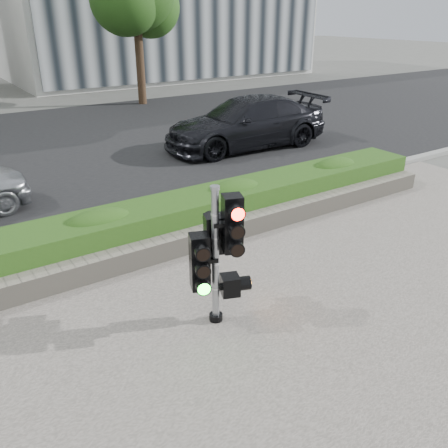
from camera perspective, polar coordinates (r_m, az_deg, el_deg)
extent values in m
plane|color=#51514C|center=(6.77, 3.16, -9.72)|extent=(120.00, 120.00, 0.00)
cube|color=#9E9389|center=(5.45, 20.22, -21.34)|extent=(16.00, 11.00, 0.03)
cube|color=black|center=(15.34, -19.93, 8.52)|extent=(60.00, 13.00, 0.02)
cube|color=gray|center=(9.14, -8.67, -0.10)|extent=(60.00, 0.25, 0.12)
cube|color=gray|center=(8.06, -4.87, -2.23)|extent=(12.00, 0.32, 0.34)
cube|color=#508829|center=(8.51, -7.04, 0.42)|extent=(12.00, 1.00, 0.68)
cylinder|color=black|center=(21.96, -10.07, 18.64)|extent=(0.36, 0.36, 3.58)
sphere|color=#1B3D11|center=(22.48, -8.92, 24.40)|extent=(2.56, 2.56, 2.56)
cylinder|color=black|center=(6.40, -0.98, -11.10)|extent=(0.18, 0.18, 0.09)
cylinder|color=gray|center=(5.94, -1.04, -4.20)|extent=(0.09, 0.09, 1.84)
cylinder|color=gray|center=(5.56, -1.11, 4.38)|extent=(0.12, 0.12, 0.04)
cube|color=#FF1107|center=(5.75, 0.99, 0.04)|extent=(0.30, 0.30, 0.74)
cube|color=#14E51E|center=(5.89, -2.95, -4.57)|extent=(0.30, 0.30, 0.74)
cube|color=black|center=(6.02, -1.22, -1.19)|extent=(0.30, 0.30, 0.50)
cube|color=orange|center=(6.22, 0.73, -7.34)|extent=(0.30, 0.30, 0.27)
imported|color=black|center=(14.44, 2.66, 12.07)|extent=(5.14, 2.31, 1.46)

